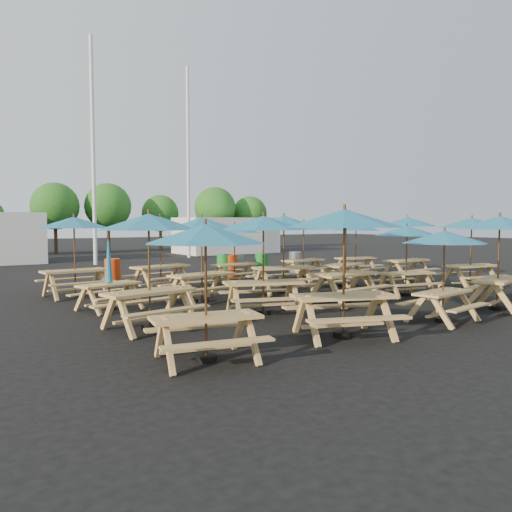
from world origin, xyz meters
TOP-DOWN VIEW (x-y plane):
  - ground at (0.00, 0.00)m, footprint 120.00×120.00m
  - picnic_unit_0 at (-5.81, -5.75)m, footprint 2.38×2.38m
  - picnic_unit_1 at (-5.64, -2.88)m, footprint 2.53×2.53m
  - picnic_unit_2 at (-5.64, -0.10)m, footprint 1.96×1.82m
  - picnic_unit_3 at (-5.79, 2.81)m, footprint 2.38×2.38m
  - picnic_unit_4 at (-2.75, -5.74)m, footprint 2.92×2.92m
  - picnic_unit_5 at (-2.67, -2.83)m, footprint 2.76×2.76m
  - picnic_unit_6 at (-3.06, -0.31)m, footprint 2.49×2.49m
  - picnic_unit_7 at (-3.05, 2.66)m, footprint 2.64×2.64m
  - picnic_unit_8 at (0.22, -5.87)m, footprint 2.14×2.14m
  - picnic_unit_9 at (0.17, -2.75)m, footprint 2.52×2.52m
  - picnic_unit_10 at (0.04, -0.04)m, footprint 2.63×2.63m
  - picnic_unit_11 at (-0.10, 2.78)m, footprint 2.16×2.16m
  - picnic_unit_12 at (2.75, -5.68)m, footprint 2.72×2.72m
  - picnic_unit_13 at (2.78, -2.70)m, footprint 2.32×2.32m
  - picnic_unit_14 at (2.69, -0.03)m, footprint 2.67×2.67m
  - picnic_unit_15 at (3.01, 2.58)m, footprint 2.32×2.32m
  - picnic_unit_17 at (5.91, -2.85)m, footprint 2.47×2.47m
  - picnic_unit_18 at (5.88, -0.17)m, footprint 2.32×2.32m
  - picnic_unit_19 at (5.91, 2.60)m, footprint 2.25×2.25m
  - waste_bin_0 at (-3.84, 5.31)m, footprint 0.58×0.58m
  - waste_bin_1 at (0.74, 5.02)m, footprint 0.58×0.58m
  - waste_bin_2 at (0.98, 4.91)m, footprint 0.58×0.58m
  - waste_bin_3 at (1.53, 5.27)m, footprint 0.58×0.58m
  - waste_bin_4 at (2.70, 5.11)m, footprint 0.58×0.58m
  - waste_bin_5 at (4.41, 4.90)m, footprint 0.58×0.58m
  - mast_0 at (-2.00, 14.00)m, footprint 0.20×0.20m
  - mast_1 at (4.50, 16.00)m, footprint 0.20×0.20m
  - event_tent_1 at (9.00, 19.00)m, footprint 7.00×4.00m
  - tree_3 at (-1.75, 24.72)m, footprint 3.36×3.36m
  - tree_4 at (1.90, 24.26)m, footprint 3.41×3.41m
  - tree_5 at (6.22, 24.67)m, footprint 2.94×2.94m
  - tree_6 at (10.23, 22.90)m, footprint 3.38×3.38m
  - tree_7 at (13.63, 22.92)m, footprint 2.95×2.95m

SIDE VIEW (x-z plane):
  - ground at x=0.00m, z-range 0.00..0.00m
  - waste_bin_0 at x=-3.84m, z-range 0.00..0.93m
  - waste_bin_1 at x=0.74m, z-range 0.00..0.93m
  - waste_bin_2 at x=0.98m, z-range 0.00..0.93m
  - waste_bin_3 at x=1.53m, z-range 0.00..0.93m
  - waste_bin_4 at x=2.70m, z-range 0.00..0.93m
  - waste_bin_5 at x=4.41m, z-range 0.00..0.93m
  - picnic_unit_2 at x=-5.64m, z-range -0.19..1.89m
  - event_tent_1 at x=9.00m, z-range 0.00..2.60m
  - picnic_unit_8 at x=0.22m, z-range 0.77..2.88m
  - picnic_unit_13 at x=2.78m, z-range 0.80..2.98m
  - picnic_unit_11 at x=-0.10m, z-range 0.81..3.04m
  - picnic_unit_19 at x=5.91m, z-range 0.82..3.07m
  - picnic_unit_0 at x=-5.81m, z-range 0.83..3.10m
  - picnic_unit_15 at x=3.01m, z-range 0.85..3.18m
  - picnic_unit_14 at x=2.69m, z-range 0.87..3.25m
  - picnic_unit_6 at x=-3.06m, z-range 0.89..3.33m
  - picnic_unit_17 at x=5.91m, z-range 0.89..3.34m
  - picnic_unit_5 at x=-2.67m, z-range 0.89..3.35m
  - picnic_unit_12 at x=2.75m, z-range 0.90..3.35m
  - picnic_unit_3 at x=-5.79m, z-range 0.90..3.36m
  - picnic_unit_7 at x=-3.05m, z-range 0.90..3.38m
  - picnic_unit_1 at x=-5.64m, z-range 0.90..3.38m
  - picnic_unit_18 at x=5.88m, z-range 0.91..3.39m
  - picnic_unit_10 at x=0.04m, z-range 0.91..3.42m
  - picnic_unit_4 at x=-2.75m, z-range 0.93..3.48m
  - picnic_unit_9 at x=0.17m, z-range 0.94..3.51m
  - tree_5 at x=6.22m, z-range 0.75..5.20m
  - tree_7 at x=13.63m, z-range 0.75..5.23m
  - tree_3 at x=-1.75m, z-range 0.86..5.95m
  - tree_6 at x=10.23m, z-range 0.86..5.99m
  - tree_4 at x=1.90m, z-range 0.87..6.04m
  - mast_0 at x=-2.00m, z-range 0.00..12.00m
  - mast_1 at x=4.50m, z-range 0.00..12.00m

